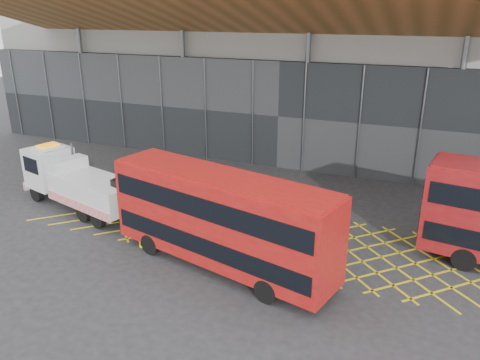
% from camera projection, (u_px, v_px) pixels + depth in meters
% --- Properties ---
extents(ground_plane, '(120.00, 120.00, 0.00)m').
position_uv_depth(ground_plane, '(183.00, 220.00, 27.16)').
color(ground_plane, '#252528').
extents(road_markings, '(27.96, 7.16, 0.01)m').
position_uv_depth(road_markings, '(274.00, 237.00, 25.14)').
color(road_markings, yellow).
rests_on(road_markings, ground_plane).
extents(construction_building, '(55.00, 23.97, 18.00)m').
position_uv_depth(construction_building, '(305.00, 41.00, 39.32)').
color(construction_building, gray).
rests_on(construction_building, ground_plane).
extents(recovery_truck, '(10.43, 4.74, 3.64)m').
position_uv_depth(recovery_truck, '(77.00, 182.00, 28.29)').
color(recovery_truck, black).
rests_on(recovery_truck, ground_plane).
extents(bus_towed, '(11.64, 5.28, 4.63)m').
position_uv_depth(bus_towed, '(221.00, 217.00, 21.43)').
color(bus_towed, '#9E0F0C').
rests_on(bus_towed, ground_plane).
extents(worker, '(0.58, 0.74, 1.81)m').
position_uv_depth(worker, '(142.00, 230.00, 23.89)').
color(worker, yellow).
rests_on(worker, ground_plane).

